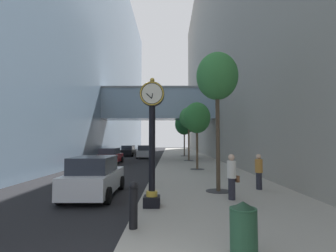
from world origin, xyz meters
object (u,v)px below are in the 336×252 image
at_px(street_clock, 152,135).
at_px(pedestrian_by_clock, 259,171).
at_px(street_tree_mid_far, 189,118).
at_px(car_red_near, 110,156).
at_px(bollard_nearest, 133,204).
at_px(street_tree_far, 184,124).
at_px(car_white_far, 95,177).
at_px(trash_bin, 243,228).
at_px(street_tree_near, 217,78).
at_px(bollard_third, 152,172).
at_px(car_silver_trailing, 145,152).
at_px(street_tree_mid_near, 197,118).
at_px(pedestrian_walking, 232,176).
at_px(car_black_mid, 128,151).

distance_m(street_clock, pedestrian_by_clock, 5.79).
distance_m(street_tree_mid_far, pedestrian_by_clock, 16.91).
bearing_deg(car_red_near, bollard_nearest, -74.88).
xyz_separation_m(street_tree_far, car_white_far, (-5.34, -25.56, -3.91)).
distance_m(trash_bin, pedestrian_by_clock, 7.16).
distance_m(street_tree_near, trash_bin, 7.69).
bearing_deg(street_tree_far, bollard_nearest, -95.86).
height_order(car_red_near, car_white_far, car_white_far).
distance_m(street_tree_far, trash_bin, 31.66).
xyz_separation_m(bollard_third, car_silver_trailing, (-2.48, 21.12, 0.07)).
relative_size(street_tree_mid_far, car_red_near, 1.42).
xyz_separation_m(car_white_far, car_silver_trailing, (-0.20, 23.40, 0.01)).
bearing_deg(trash_bin, street_tree_near, 83.40).
relative_size(car_red_near, car_silver_trailing, 0.93).
distance_m(bollard_third, car_red_near, 13.64).
relative_size(street_tree_mid_near, car_silver_trailing, 1.16).
xyz_separation_m(car_red_near, car_white_far, (2.91, -14.89, 0.04)).
relative_size(street_tree_mid_near, car_white_far, 1.24).
height_order(trash_bin, pedestrian_by_clock, pedestrian_by_clock).
distance_m(street_clock, street_tree_mid_near, 11.41).
bearing_deg(street_clock, pedestrian_by_clock, 32.80).
xyz_separation_m(street_tree_far, pedestrian_by_clock, (1.94, -24.75, -3.74)).
distance_m(street_tree_mid_far, pedestrian_walking, 18.74).
xyz_separation_m(bollard_third, trash_bin, (2.34, -8.11, -0.07)).
bearing_deg(street_tree_mid_far, car_red_near, -164.60).
distance_m(pedestrian_by_clock, car_white_far, 7.33).
relative_size(pedestrian_walking, pedestrian_by_clock, 1.06).
relative_size(street_clock, car_red_near, 1.05).
xyz_separation_m(street_tree_near, street_tree_far, (-0.00, 25.20, -0.46)).
bearing_deg(pedestrian_by_clock, bollard_nearest, -134.47).
bearing_deg(street_tree_mid_far, street_tree_mid_near, -90.00).
bearing_deg(bollard_third, car_red_near, 112.34).
xyz_separation_m(pedestrian_by_clock, car_silver_trailing, (-7.48, 22.59, -0.16)).
bearing_deg(street_tree_mid_near, car_white_far, -121.36).
height_order(street_clock, street_tree_near, street_tree_near).
height_order(street_clock, street_tree_far, street_tree_far).
xyz_separation_m(street_tree_near, trash_bin, (-0.72, -6.19, -4.50)).
distance_m(street_tree_near, car_red_near, 17.28).
distance_m(street_tree_near, street_tree_mid_near, 8.47).
bearing_deg(car_black_mid, street_tree_far, -10.46).
bearing_deg(trash_bin, bollard_third, 106.12).
xyz_separation_m(street_tree_far, pedestrian_walking, (0.22, -26.74, -3.68)).
bearing_deg(pedestrian_walking, street_clock, -160.87).
distance_m(street_tree_mid_near, car_black_mid, 20.41).
height_order(car_black_mid, car_silver_trailing, car_silver_trailing).
relative_size(trash_bin, car_silver_trailing, 0.23).
bearing_deg(bollard_nearest, street_tree_far, 84.14).
bearing_deg(car_white_far, car_silver_trailing, 90.49).
height_order(bollard_third, trash_bin, bollard_third).
relative_size(bollard_nearest, bollard_third, 1.00).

